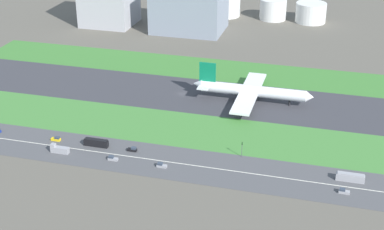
{
  "coord_description": "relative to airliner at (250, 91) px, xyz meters",
  "views": [
    {
      "loc": [
        82.84,
        -281.09,
        128.12
      ],
      "look_at": [
        15.79,
        -36.5,
        6.0
      ],
      "focal_mm": 54.06,
      "sensor_mm": 36.0,
      "label": 1
    }
  ],
  "objects": [
    {
      "name": "ground_plane",
      "position": [
        -37.81,
        -0.0,
        -6.23
      ],
      "size": [
        800.0,
        800.0,
        0.0
      ],
      "primitive_type": "plane",
      "color": "#5B564C"
    },
    {
      "name": "runway",
      "position": [
        -37.81,
        -0.0,
        -6.18
      ],
      "size": [
        280.0,
        46.0,
        0.1
      ],
      "primitive_type": "cube",
      "color": "#38383D",
      "rests_on": "ground_plane"
    },
    {
      "name": "grass_median_north",
      "position": [
        -37.81,
        41.0,
        -6.18
      ],
      "size": [
        280.0,
        36.0,
        0.1
      ],
      "primitive_type": "cube",
      "color": "#3D7A33",
      "rests_on": "ground_plane"
    },
    {
      "name": "grass_median_south",
      "position": [
        -37.81,
        -41.0,
        -6.18
      ],
      "size": [
        280.0,
        36.0,
        0.1
      ],
      "primitive_type": "cube",
      "color": "#427F38",
      "rests_on": "ground_plane"
    },
    {
      "name": "highway",
      "position": [
        -37.81,
        -73.0,
        -6.18
      ],
      "size": [
        280.0,
        28.0,
        0.1
      ],
      "primitive_type": "cube",
      "color": "#4C4C4F",
      "rests_on": "ground_plane"
    },
    {
      "name": "highway_centerline",
      "position": [
        -37.81,
        -73.0,
        -6.13
      ],
      "size": [
        266.0,
        0.5,
        0.01
      ],
      "primitive_type": "cube",
      "color": "silver",
      "rests_on": "highway"
    },
    {
      "name": "airliner",
      "position": [
        0.0,
        0.0,
        0.0
      ],
      "size": [
        65.0,
        56.0,
        19.7
      ],
      "color": "white",
      "rests_on": "runway"
    },
    {
      "name": "truck_0",
      "position": [
        -72.51,
        -78.0,
        -4.56
      ],
      "size": [
        8.4,
        2.5,
        4.0
      ],
      "rotation": [
        0.0,
        0.0,
        3.14
      ],
      "color": "#99999E",
      "rests_on": "highway"
    },
    {
      "name": "car_0",
      "position": [
        -46.88,
        -78.0,
        -5.31
      ],
      "size": [
        4.4,
        1.8,
        2.0
      ],
      "rotation": [
        0.0,
        0.0,
        3.14
      ],
      "color": "#99999E",
      "rests_on": "highway"
    },
    {
      "name": "bus_1",
      "position": [
        -59.02,
        -68.0,
        -4.41
      ],
      "size": [
        11.6,
        2.5,
        3.5
      ],
      "color": "black",
      "rests_on": "highway"
    },
    {
      "name": "car_3",
      "position": [
        -24.31,
        -78.0,
        -5.31
      ],
      "size": [
        4.4,
        1.8,
        2.0
      ],
      "rotation": [
        0.0,
        0.0,
        3.14
      ],
      "color": "#99999E",
      "rests_on": "highway"
    },
    {
      "name": "car_4",
      "position": [
        -79.29,
        -68.0,
        -5.31
      ],
      "size": [
        4.4,
        1.8,
        2.0
      ],
      "color": "yellow",
      "rests_on": "highway"
    },
    {
      "name": "car_2",
      "position": [
        52.1,
        -78.0,
        -5.31
      ],
      "size": [
        4.4,
        1.8,
        2.0
      ],
      "rotation": [
        0.0,
        0.0,
        3.14
      ],
      "color": "#99999E",
      "rests_on": "highway"
    },
    {
      "name": "bus_0",
      "position": [
        54.3,
        -68.0,
        -4.41
      ],
      "size": [
        11.6,
        2.5,
        3.5
      ],
      "color": "#99999E",
      "rests_on": "highway"
    },
    {
      "name": "car_5",
      "position": [
        -41.28,
        -68.0,
        -5.31
      ],
      "size": [
        4.4,
        1.8,
        2.0
      ],
      "color": "black",
      "rests_on": "highway"
    },
    {
      "name": "traffic_light",
      "position": [
        7.31,
        -60.01,
        -1.94
      ],
      "size": [
        0.36,
        0.5,
        7.2
      ],
      "color": "#4C4C51",
      "rests_on": "highway"
    },
    {
      "name": "hangar_building",
      "position": [
        -65.42,
        114.0,
        11.12
      ],
      "size": [
        50.55,
        38.62,
        34.69
      ],
      "primitive_type": "cube",
      "color": "gray",
      "rests_on": "ground_plane"
    },
    {
      "name": "fuel_tank_west",
      "position": [
        -48.8,
        159.0,
        1.35
      ],
      "size": [
        24.55,
        24.55,
        15.17
      ],
      "primitive_type": "cylinder",
      "color": "silver",
      "rests_on": "ground_plane"
    },
    {
      "name": "fuel_tank_centre",
      "position": [
        -10.37,
        159.0,
        1.69
      ],
      "size": [
        20.51,
        20.51,
        15.84
      ],
      "primitive_type": "cylinder",
      "color": "silver",
      "rests_on": "ground_plane"
    },
    {
      "name": "fuel_tank_east",
      "position": [
        18.63,
        159.0,
        1.16
      ],
      "size": [
        23.1,
        23.1,
        14.79
      ],
      "primitive_type": "cylinder",
      "color": "silver",
      "rests_on": "ground_plane"
    }
  ]
}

